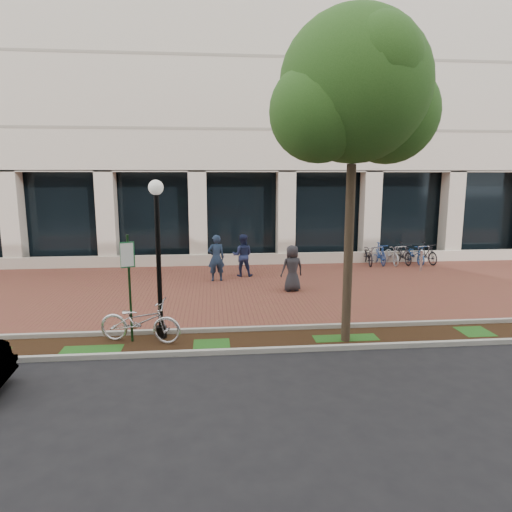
{
  "coord_description": "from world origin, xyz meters",
  "views": [
    {
      "loc": [
        -1.4,
        -15.84,
        4.01
      ],
      "look_at": [
        0.07,
        -0.8,
        1.33
      ],
      "focal_mm": 32.0,
      "sensor_mm": 36.0,
      "label": 1
    }
  ],
  "objects": [
    {
      "name": "parking_sign",
      "position": [
        -3.38,
        -4.99,
        1.66
      ],
      "size": [
        0.34,
        0.07,
        2.64
      ],
      "rotation": [
        0.0,
        0.0,
        0.39
      ],
      "color": "#133415",
      "rests_on": "ground"
    },
    {
      "name": "ground",
      "position": [
        0.0,
        0.0,
        0.0
      ],
      "size": [
        120.0,
        120.0,
        0.0
      ],
      "primitive_type": "plane",
      "color": "black",
      "rests_on": "ground"
    },
    {
      "name": "curb_street_side",
      "position": [
        0.0,
        -6.0,
        0.06
      ],
      "size": [
        40.0,
        0.12,
        0.12
      ],
      "primitive_type": "cube",
      "color": "#AAA9A0",
      "rests_on": "ground"
    },
    {
      "name": "bike_rack_cluster",
      "position": [
        7.01,
        3.96,
        0.47
      ],
      "size": [
        3.49,
        1.74,
        0.98
      ],
      "rotation": [
        0.0,
        0.0,
        -0.0
      ],
      "color": "black",
      "rests_on": "ground"
    },
    {
      "name": "brick_plaza",
      "position": [
        0.0,
        0.0,
        0.01
      ],
      "size": [
        40.0,
        9.0,
        0.01
      ],
      "primitive_type": "cube",
      "color": "brown",
      "rests_on": "ground"
    },
    {
      "name": "pedestrian_left",
      "position": [
        -1.25,
        1.37,
        0.9
      ],
      "size": [
        0.72,
        0.53,
        1.79
      ],
      "primitive_type": "imported",
      "rotation": [
        0.0,
        0.0,
        3.31
      ],
      "color": "#1C2D48",
      "rests_on": "ground"
    },
    {
      "name": "near_office_building",
      "position": [
        0.0,
        10.47,
        10.05
      ],
      "size": [
        40.0,
        12.12,
        16.0
      ],
      "color": "beige",
      "rests_on": "ground"
    },
    {
      "name": "pedestrian_right",
      "position": [
        1.38,
        -0.45,
        0.82
      ],
      "size": [
        0.89,
        0.68,
        1.63
      ],
      "primitive_type": "imported",
      "rotation": [
        0.0,
        0.0,
        3.37
      ],
      "color": "#252529",
      "rests_on": "ground"
    },
    {
      "name": "lamppost",
      "position": [
        -2.7,
        -4.77,
        2.22
      ],
      "size": [
        0.36,
        0.36,
        3.91
      ],
      "color": "black",
      "rests_on": "ground"
    },
    {
      "name": "curb_plaza_side",
      "position": [
        0.0,
        -4.5,
        0.06
      ],
      "size": [
        40.0,
        0.12,
        0.12
      ],
      "primitive_type": "cube",
      "color": "#AAA9A0",
      "rests_on": "ground"
    },
    {
      "name": "street_tree",
      "position": [
        1.88,
        -5.41,
        5.74
      ],
      "size": [
        4.07,
        3.39,
        7.66
      ],
      "color": "#493A2A",
      "rests_on": "ground"
    },
    {
      "name": "pedestrian_mid",
      "position": [
        -0.19,
        2.12,
        0.85
      ],
      "size": [
        0.91,
        0.75,
        1.7
      ],
      "primitive_type": "imported",
      "rotation": [
        0.0,
        0.0,
        3.01
      ],
      "color": "#1E264C",
      "rests_on": "ground"
    },
    {
      "name": "locked_bicycle",
      "position": [
        -3.16,
        -5.05,
        0.54
      ],
      "size": [
        2.15,
        1.2,
        1.07
      ],
      "primitive_type": "imported",
      "rotation": [
        0.0,
        0.0,
        1.31
      ],
      "color": "silver",
      "rests_on": "ground"
    },
    {
      "name": "bollard",
      "position": [
        7.43,
        2.38,
        0.47
      ],
      "size": [
        0.12,
        0.12,
        0.92
      ],
      "color": "silver",
      "rests_on": "ground"
    },
    {
      "name": "planting_strip",
      "position": [
        0.0,
        -5.25,
        0.01
      ],
      "size": [
        40.0,
        1.5,
        0.01
      ],
      "primitive_type": "cube",
      "color": "black",
      "rests_on": "ground"
    }
  ]
}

